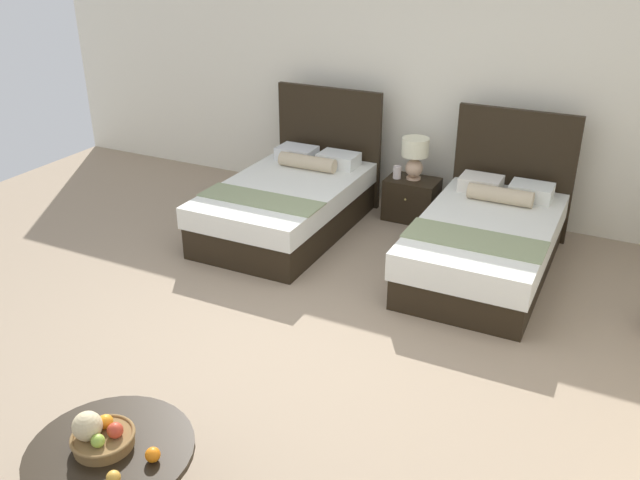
# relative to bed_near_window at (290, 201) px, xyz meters

# --- Properties ---
(ground_plane) EXTENTS (9.84, 9.94, 0.02)m
(ground_plane) POSITION_rel_bed_near_window_xyz_m (1.03, -1.88, -0.32)
(ground_plane) COLOR gray
(wall_back) EXTENTS (9.84, 0.12, 2.59)m
(wall_back) POSITION_rel_bed_near_window_xyz_m (1.03, 1.29, 0.98)
(wall_back) COLOR white
(wall_back) RESTS_ON ground
(bed_near_window) EXTENTS (1.24, 2.07, 1.30)m
(bed_near_window) POSITION_rel_bed_near_window_xyz_m (0.00, 0.00, 0.00)
(bed_near_window) COLOR black
(bed_near_window) RESTS_ON ground
(bed_near_corner) EXTENTS (1.19, 2.05, 1.30)m
(bed_near_corner) POSITION_rel_bed_near_window_xyz_m (2.05, 0.00, -0.00)
(bed_near_corner) COLOR black
(bed_near_corner) RESTS_ON ground
(nightstand) EXTENTS (0.55, 0.41, 0.45)m
(nightstand) POSITION_rel_bed_near_window_xyz_m (1.04, 0.81, -0.08)
(nightstand) COLOR black
(nightstand) RESTS_ON ground
(table_lamp) EXTENTS (0.28, 0.28, 0.45)m
(table_lamp) POSITION_rel_bed_near_window_xyz_m (1.04, 0.83, 0.42)
(table_lamp) COLOR #D0AA89
(table_lamp) RESTS_ON nightstand
(vase) EXTENTS (0.09, 0.09, 0.13)m
(vase) POSITION_rel_bed_near_window_xyz_m (0.88, 0.77, 0.21)
(vase) COLOR silver
(vase) RESTS_ON nightstand
(coffee_table) EXTENTS (0.87, 0.87, 0.48)m
(coffee_table) POSITION_rel_bed_near_window_xyz_m (1.01, -3.74, 0.04)
(coffee_table) COLOR black
(coffee_table) RESTS_ON ground
(fruit_bowl) EXTENTS (0.33, 0.33, 0.21)m
(fruit_bowl) POSITION_rel_bed_near_window_xyz_m (0.95, -3.73, 0.24)
(fruit_bowl) COLOR brown
(fruit_bowl) RESTS_ON coffee_table
(loose_apple) EXTENTS (0.07, 0.07, 0.07)m
(loose_apple) POSITION_rel_bed_near_window_xyz_m (1.19, -3.90, 0.20)
(loose_apple) COLOR gold
(loose_apple) RESTS_ON coffee_table
(loose_orange) EXTENTS (0.08, 0.08, 0.08)m
(loose_orange) POSITION_rel_bed_near_window_xyz_m (1.26, -3.70, 0.20)
(loose_orange) COLOR orange
(loose_orange) RESTS_ON coffee_table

